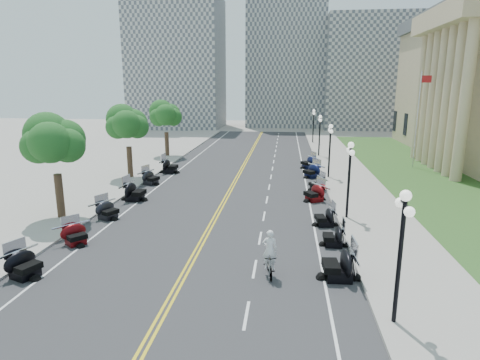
{
  "coord_description": "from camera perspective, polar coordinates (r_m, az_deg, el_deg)",
  "views": [
    {
      "loc": [
        4.51,
        -21.6,
        8.51
      ],
      "look_at": [
        1.36,
        5.92,
        2.0
      ],
      "focal_mm": 30.0,
      "sensor_mm": 36.0,
      "label": 1
    }
  ],
  "objects": [
    {
      "name": "lane_dash_19",
      "position": [
        74.1,
        5.52,
        6.58
      ],
      "size": [
        0.12,
        2.0,
        0.0
      ],
      "primitive_type": "cube",
      "color": "white",
      "rests_on": "road"
    },
    {
      "name": "motorcycle_s_9",
      "position": [
        40.68,
        -9.96,
        2.07
      ],
      "size": [
        2.36,
        2.36,
        1.56
      ],
      "primitive_type": null,
      "rotation": [
        0.0,
        0.0,
        1.51
      ],
      "color": "black",
      "rests_on": "road"
    },
    {
      "name": "motorcycle_s_8",
      "position": [
        36.29,
        -12.59,
        0.44
      ],
      "size": [
        2.51,
        2.51,
        1.36
      ],
      "primitive_type": null,
      "rotation": [
        0.0,
        0.0,
        1.21
      ],
      "color": "black",
      "rests_on": "road"
    },
    {
      "name": "lane_dash_8",
      "position": [
        30.83,
        3.85,
        -2.81
      ],
      "size": [
        0.12,
        2.0,
        0.0
      ],
      "primitive_type": "cube",
      "color": "white",
      "rests_on": "road"
    },
    {
      "name": "lane_dash_18",
      "position": [
        70.13,
        5.45,
        6.21
      ],
      "size": [
        0.12,
        2.0,
        0.0
      ],
      "primitive_type": "cube",
      "color": "white",
      "rests_on": "road"
    },
    {
      "name": "sidewalk_north",
      "position": [
        33.25,
        16.7,
        -2.04
      ],
      "size": [
        5.0,
        90.0,
        0.15
      ],
      "primitive_type": "cube",
      "color": "#9E9991",
      "rests_on": "ground"
    },
    {
      "name": "motorcycle_n_5",
      "position": [
        22.54,
        13.19,
        -7.64
      ],
      "size": [
        1.78,
        1.78,
        1.24
      ],
      "primitive_type": null,
      "rotation": [
        0.0,
        0.0,
        -1.58
      ],
      "color": "black",
      "rests_on": "road"
    },
    {
      "name": "edge_line_north",
      "position": [
        32.78,
        9.62,
        -1.99
      ],
      "size": [
        0.12,
        90.0,
        0.0
      ],
      "primitive_type": "cube",
      "color": "white",
      "rests_on": "road"
    },
    {
      "name": "motorcycle_n_10",
      "position": [
        43.03,
        9.7,
        2.59
      ],
      "size": [
        2.7,
        2.7,
        1.42
      ],
      "primitive_type": null,
      "rotation": [
        0.0,
        0.0,
        -1.13
      ],
      "color": "black",
      "rests_on": "road"
    },
    {
      "name": "motorcycle_n_7",
      "position": [
        30.78,
        10.54,
        -1.69
      ],
      "size": [
        2.77,
        2.77,
        1.41
      ],
      "primitive_type": null,
      "rotation": [
        0.0,
        0.0,
        -1.03
      ],
      "color": "#590A0C",
      "rests_on": "road"
    },
    {
      "name": "distant_block_a",
      "position": [
        86.7,
        -8.86,
        16.04
      ],
      "size": [
        18.0,
        14.0,
        26.0
      ],
      "primitive_type": "cube",
      "color": "gray",
      "rests_on": "ground"
    },
    {
      "name": "lane_dash_4",
      "position": [
        16.09,
        0.92,
        -18.65
      ],
      "size": [
        0.12,
        2.0,
        0.0
      ],
      "primitive_type": "cube",
      "color": "white",
      "rests_on": "road"
    },
    {
      "name": "motorcycle_n_9",
      "position": [
        38.65,
        10.17,
        1.37
      ],
      "size": [
        2.85,
        2.85,
        1.42
      ],
      "primitive_type": null,
      "rotation": [
        0.0,
        0.0,
        -0.92
      ],
      "color": "black",
      "rests_on": "road"
    },
    {
      "name": "lane_dash_11",
      "position": [
        42.48,
        4.64,
        1.64
      ],
      "size": [
        0.12,
        2.0,
        0.0
      ],
      "primitive_type": "cube",
      "color": "white",
      "rests_on": "road"
    },
    {
      "name": "lawn",
      "position": [
        42.53,
        24.17,
        0.57
      ],
      "size": [
        9.0,
        60.0,
        0.1
      ],
      "primitive_type": "cube",
      "color": "#356023",
      "rests_on": "ground"
    },
    {
      "name": "street_lamp_1",
      "position": [
        15.39,
        21.75,
        -10.37
      ],
      "size": [
        0.5,
        1.2,
        4.9
      ],
      "primitive_type": null,
      "color": "black",
      "rests_on": "sidewalk_north"
    },
    {
      "name": "lane_dash_12",
      "position": [
        46.41,
        4.81,
        2.63
      ],
      "size": [
        0.12,
        2.0,
        0.0
      ],
      "primitive_type": "cube",
      "color": "white",
      "rests_on": "road"
    },
    {
      "name": "lane_dash_16",
      "position": [
        62.2,
        5.29,
        5.32
      ],
      "size": [
        0.12,
        2.0,
        0.0
      ],
      "primitive_type": "cube",
      "color": "white",
      "rests_on": "road"
    },
    {
      "name": "street_lamp_2",
      "position": [
        26.59,
        15.21,
        -0.09
      ],
      "size": [
        0.5,
        1.2,
        4.9
      ],
      "primitive_type": null,
      "color": "black",
      "rests_on": "sidewalk_north"
    },
    {
      "name": "road",
      "position": [
        33.04,
        -1.53,
        -1.7
      ],
      "size": [
        16.0,
        90.0,
        0.01
      ],
      "primitive_type": "cube",
      "color": "#333335",
      "rests_on": "ground"
    },
    {
      "name": "tree_3",
      "position": [
        38.63,
        -15.68,
        7.15
      ],
      "size": [
        4.8,
        4.8,
        9.2
      ],
      "primitive_type": null,
      "color": "#235619",
      "rests_on": "sidewalk_south"
    },
    {
      "name": "motorcycle_n_8",
      "position": [
        34.01,
        10.91,
        -0.42
      ],
      "size": [
        2.31,
        2.31,
        1.26
      ],
      "primitive_type": null,
      "rotation": [
        0.0,
        0.0,
        -1.22
      ],
      "color": "black",
      "rests_on": "road"
    },
    {
      "name": "lane_dash_9",
      "position": [
        34.69,
        4.17,
        -0.99
      ],
      "size": [
        0.12,
        2.0,
        0.0
      ],
      "primitive_type": "cube",
      "color": "white",
      "rests_on": "road"
    },
    {
      "name": "motorcycle_s_7",
      "position": [
        31.45,
        -14.76,
        -1.46
      ],
      "size": [
        2.39,
        2.39,
        1.56
      ],
      "primitive_type": null,
      "rotation": [
        0.0,
        0.0,
        1.49
      ],
      "color": "black",
      "rests_on": "road"
    },
    {
      "name": "bicycle",
      "position": [
        18.75,
        4.2,
        -11.93
      ],
      "size": [
        0.8,
        1.9,
        1.11
      ],
      "primitive_type": "imported",
      "rotation": [
        0.0,
        0.0,
        0.16
      ],
      "color": "#A51414",
      "rests_on": "road"
    },
    {
      "name": "distant_block_b",
      "position": [
        89.84,
        6.49,
        17.29
      ],
      "size": [
        16.0,
        12.0,
        30.0
      ],
      "primitive_type": "cube",
      "color": "gray",
      "rests_on": "ground"
    },
    {
      "name": "tree_2",
      "position": [
        27.96,
        -24.88,
        4.27
      ],
      "size": [
        4.8,
        4.8,
        9.2
      ],
      "primitive_type": null,
      "color": "#235619",
      "rests_on": "sidewalk_south"
    },
    {
      "name": "motorcycle_n_4",
      "position": [
        18.88,
        13.88,
        -11.39
      ],
      "size": [
        2.32,
        2.32,
        1.54
      ],
      "primitive_type": null,
      "rotation": [
        0.0,
        0.0,
        -1.52
      ],
      "color": "black",
      "rests_on": "road"
    },
    {
      "name": "lane_dash_14",
      "position": [
        54.29,
        5.09,
        4.17
      ],
      "size": [
        0.12,
        2.0,
        0.0
      ],
      "primitive_type": "cube",
      "color": "white",
      "rests_on": "road"
    },
    {
      "name": "motorcycle_s_5",
      "position": [
        23.94,
        -22.4,
        -7.05
      ],
      "size": [
        2.52,
        2.52,
        1.25
      ],
      "primitive_type": null,
      "rotation": [
        0.0,
        0.0,
        0.86
      ],
      "color": "#590A0C",
      "rests_on": "road"
    },
    {
      "name": "street_lamp_5",
      "position": [
        62.02,
        10.38,
        7.54
      ],
      "size": [
        0.5,
        1.2,
        4.9
      ],
      "primitive_type": null,
      "color": "black",
      "rests_on": "sidewalk_north"
    },
    {
      "name": "lane_dash_6",
      "position": [
        23.25,
        2.88,
        -8.23
      ],
      "size": [
        0.12,
        2.0,
        0.0
      ],
      "primitive_type": "cube",
      "color": "white",
      "rests_on": "road"
    },
    {
      "name": "motorcycle_s_6",
      "position": [
        27.68,
        -18.33,
        -3.97
      ],
      "size": [
        2.49,
        2.49,
        1.29
      ],
      "primitive_type": null,
      "rotation": [
        0.0,
        0.0,
        1.09
      ],
      "color": "black",
      "rests_on": "road"
    },
    {
      "name": "ground",
      "position": [
        23.65,
        -4.95,
        -7.92
      ],
      "size": [
        160.0,
        160.0,
        0.0
      ],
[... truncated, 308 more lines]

